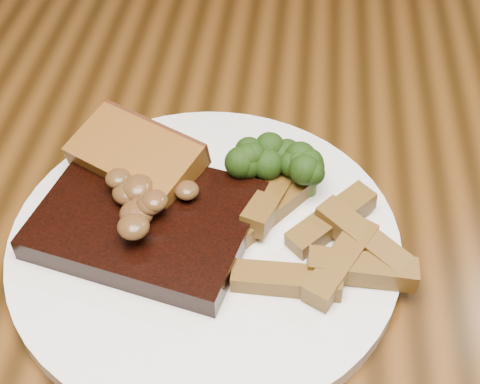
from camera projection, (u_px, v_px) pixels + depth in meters
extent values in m
cube|color=#4F2D0F|center=(239.00, 229.00, 0.58)|extent=(1.60, 0.90, 0.04)
cube|color=black|center=(294.00, 98.00, 1.23)|extent=(0.46, 0.46, 0.04)
cylinder|color=black|center=(377.00, 144.00, 1.46)|extent=(0.04, 0.04, 0.39)
cylinder|color=black|center=(235.00, 118.00, 1.52)|extent=(0.04, 0.04, 0.39)
cylinder|color=black|center=(353.00, 256.00, 1.24)|extent=(0.04, 0.04, 0.39)
cylinder|color=black|center=(189.00, 220.00, 1.30)|extent=(0.04, 0.04, 0.39)
cube|color=black|center=(275.00, 45.00, 0.94)|extent=(0.40, 0.10, 0.42)
cylinder|color=white|center=(205.00, 244.00, 0.54)|extent=(0.33, 0.33, 0.01)
cube|color=black|center=(147.00, 221.00, 0.53)|extent=(0.19, 0.16, 0.02)
cube|color=beige|center=(132.00, 281.00, 0.49)|extent=(0.14, 0.04, 0.02)
cube|color=brown|center=(138.00, 173.00, 0.57)|extent=(0.12, 0.10, 0.02)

